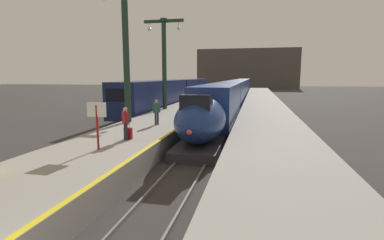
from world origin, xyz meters
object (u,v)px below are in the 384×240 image
Objects in this scene: rolling_suitcase at (128,133)px; station_column_mid at (126,40)px; departure_info_board at (97,116)px; passenger_far_waiting at (157,110)px; passenger_near_edge at (125,121)px; regional_train_adjacent at (177,91)px; highspeed_train_main at (237,90)px; station_column_far at (164,55)px.

station_column_mid is at bearing 114.79° from rolling_suitcase.
station_column_mid is at bearing 105.33° from departure_info_board.
passenger_far_waiting is 6.90m from departure_info_board.
station_column_mid is at bearing 113.75° from passenger_near_edge.
rolling_suitcase is at bearing 84.66° from passenger_near_edge.
station_column_mid reaches higher than regional_train_adjacent.
departure_info_board is (-0.37, -2.04, 0.52)m from passenger_near_edge.
highspeed_train_main is 76.16× the size of rolling_suitcase.
station_column_mid reaches higher than departure_info_board.
station_column_mid is 9.73× the size of rolling_suitcase.
highspeed_train_main is at bearing 49.75° from regional_train_adjacent.
station_column_mid is (2.20, -21.04, 4.65)m from regional_train_adjacent.
station_column_far is 4.15× the size of departure_info_board.
rolling_suitcase is 2.59m from departure_info_board.
highspeed_train_main is 8.50× the size of station_column_far.
highspeed_train_main is 12.54m from regional_train_adjacent.
passenger_far_waiting is 4.66m from rolling_suitcase.
station_column_mid is 5.66× the size of passenger_near_edge.
passenger_near_edge is 4.83m from passenger_far_waiting.
regional_train_adjacent reaches higher than passenger_near_edge.
rolling_suitcase is at bearing -79.92° from station_column_far.
station_column_mid is 8.05m from rolling_suitcase.
passenger_far_waiting is (2.44, -9.41, -4.33)m from station_column_far.
station_column_far is at bearing 99.85° from passenger_near_edge.
departure_info_board is (2.10, -7.66, -4.22)m from station_column_mid.
highspeed_train_main reaches higher than passenger_near_edge.
station_column_mid reaches higher than rolling_suitcase.
station_column_far reaches higher than highspeed_train_main.
regional_train_adjacent is at bearing 102.00° from passenger_far_waiting.
regional_train_adjacent is 13.31m from station_column_far.
rolling_suitcase is at bearing -95.41° from highspeed_train_main.
passenger_near_edge is 2.14m from departure_info_board.
station_column_far is 5.21× the size of passenger_near_edge.
station_column_mid is 8.63m from station_column_far.
passenger_near_edge is 1.72× the size of rolling_suitcase.
station_column_far is 16.85m from departure_info_board.
regional_train_adjacent is at bearing 95.97° from station_column_mid.
departure_info_board is at bearing -99.88° from rolling_suitcase.
station_column_mid is 5.38m from passenger_far_waiting.
regional_train_adjacent reaches higher than highspeed_train_main.
passenger_near_edge is (4.67, -26.66, -0.09)m from regional_train_adjacent.
station_column_mid is 7.75m from passenger_near_edge.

